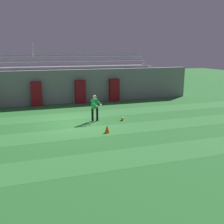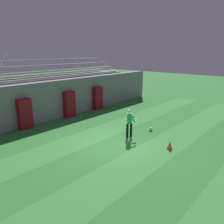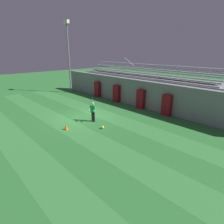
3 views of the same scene
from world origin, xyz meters
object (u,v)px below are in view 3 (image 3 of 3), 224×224
(padding_pillar_far_left, at_px, (97,89))
(floodlight_pole, at_px, (68,49))
(soccer_ball, at_px, (103,127))
(goalkeeper, at_px, (93,111))
(padding_pillar_gate_right, at_px, (141,99))
(padding_pillar_gate_left, at_px, (117,94))
(traffic_cone, at_px, (66,127))
(padding_pillar_far_right, at_px, (167,105))
(water_bottle, at_px, (92,99))

(padding_pillar_far_left, xyz_separation_m, floodlight_pole, (-4.67, -1.12, 4.87))
(padding_pillar_far_left, relative_size, soccer_ball, 8.82)
(goalkeeper, height_order, soccer_ball, goalkeeper)
(padding_pillar_gate_right, bearing_deg, padding_pillar_gate_left, 180.00)
(goalkeeper, relative_size, traffic_cone, 3.98)
(padding_pillar_gate_left, distance_m, padding_pillar_far_right, 6.56)
(goalkeeper, relative_size, soccer_ball, 7.59)
(traffic_cone, bearing_deg, padding_pillar_gate_left, 111.11)
(padding_pillar_far_right, bearing_deg, padding_pillar_gate_left, 180.00)
(soccer_ball, relative_size, traffic_cone, 0.52)
(padding_pillar_far_right, bearing_deg, floodlight_pole, -175.66)
(traffic_cone, bearing_deg, padding_pillar_far_left, 128.76)
(goalkeeper, bearing_deg, floodlight_pole, 157.40)
(water_bottle, bearing_deg, floodlight_pole, 176.65)
(padding_pillar_gate_left, height_order, water_bottle, padding_pillar_gate_left)
(floodlight_pole, bearing_deg, goalkeeper, -22.60)
(traffic_cone, bearing_deg, padding_pillar_far_right, 68.66)
(floodlight_pole, height_order, goalkeeper, floodlight_pole)
(padding_pillar_gate_left, bearing_deg, goalkeeper, -61.04)
(floodlight_pole, xyz_separation_m, goalkeeper, (11.45, -4.76, -4.89))
(floodlight_pole, height_order, soccer_ball, floodlight_pole)
(padding_pillar_far_right, xyz_separation_m, floodlight_pole, (-14.75, -1.12, 4.87))
(floodlight_pole, distance_m, traffic_cone, 14.71)
(padding_pillar_far_left, xyz_separation_m, traffic_cone, (6.78, -8.44, -0.76))
(padding_pillar_gate_right, bearing_deg, goalkeeper, -92.81)
(padding_pillar_far_left, bearing_deg, padding_pillar_gate_left, 0.00)
(padding_pillar_far_left, distance_m, goalkeeper, 8.97)
(traffic_cone, xyz_separation_m, water_bottle, (-5.99, 7.00, -0.09))
(padding_pillar_far_right, relative_size, traffic_cone, 4.62)
(padding_pillar_far_right, height_order, water_bottle, padding_pillar_far_right)
(padding_pillar_far_right, xyz_separation_m, goalkeeper, (-3.30, -5.88, -0.02))
(padding_pillar_gate_left, relative_size, padding_pillar_far_left, 1.00)
(padding_pillar_far_left, bearing_deg, goalkeeper, -40.98)
(soccer_ball, bearing_deg, padding_pillar_gate_left, 128.27)
(padding_pillar_far_right, bearing_deg, goalkeeper, -119.28)
(padding_pillar_gate_right, xyz_separation_m, padding_pillar_far_left, (-7.06, 0.00, 0.00))
(goalkeeper, bearing_deg, padding_pillar_gate_right, 87.19)
(padding_pillar_gate_right, relative_size, goalkeeper, 1.16)
(traffic_cone, bearing_deg, goalkeeper, 90.06)
(floodlight_pole, relative_size, traffic_cone, 22.49)
(padding_pillar_gate_right, height_order, traffic_cone, padding_pillar_gate_right)
(padding_pillar_gate_left, bearing_deg, padding_pillar_far_left, 180.00)
(padding_pillar_gate_left, distance_m, floodlight_pole, 9.60)
(padding_pillar_far_left, xyz_separation_m, soccer_ball, (8.48, -6.29, -0.86))
(floodlight_pole, bearing_deg, padding_pillar_far_left, 13.48)
(padding_pillar_gate_left, xyz_separation_m, goalkeeper, (3.26, -5.88, -0.02))
(padding_pillar_gate_right, xyz_separation_m, traffic_cone, (-0.29, -8.44, -0.76))
(padding_pillar_gate_right, bearing_deg, floodlight_pole, -174.55)
(padding_pillar_gate_left, relative_size, padding_pillar_gate_right, 1.00)
(padding_pillar_far_left, relative_size, water_bottle, 8.08)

